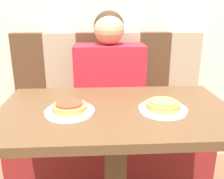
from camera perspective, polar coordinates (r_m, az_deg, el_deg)
The scene contains 8 objects.
booth_seat at distance 1.77m, azimuth -0.55°, elevation -13.80°, with size 1.28×0.46×0.45m.
booth_backrest at distance 1.75m, azimuth -0.91°, elevation 3.78°, with size 1.28×0.07×0.56m.
dining_table at distance 1.08m, azimuth 0.88°, elevation -10.33°, with size 0.96×0.58×0.77m.
person at distance 1.55m, azimuth -0.61°, elevation 3.74°, with size 0.43×0.22×0.70m.
plate_left at distance 1.00m, azimuth -9.64°, elevation -5.00°, with size 0.19×0.19×0.01m.
plate_right at distance 1.02m, azimuth 11.50°, elevation -4.49°, with size 0.19×0.19×0.01m.
pizza_left at distance 0.99m, azimuth -9.71°, elevation -3.89°, with size 0.14×0.14×0.03m.
pizza_right at distance 1.01m, azimuth 11.58°, elevation -3.41°, with size 0.14×0.14×0.03m.
Camera 1 is at (-0.07, -0.95, 1.16)m, focal length 40.00 mm.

